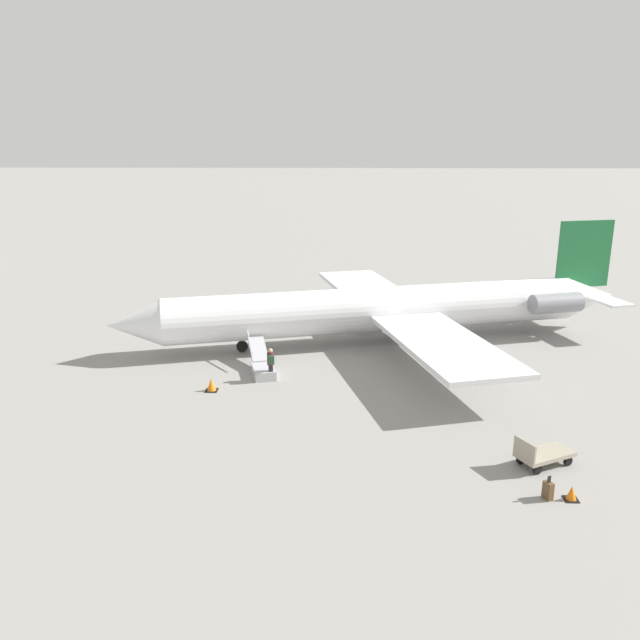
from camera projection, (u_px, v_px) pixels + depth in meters
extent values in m
plane|color=gray|center=(377.00, 342.00, 38.80)|extent=(600.00, 600.00, 0.00)
cylinder|color=white|center=(378.00, 309.00, 38.23)|extent=(25.70, 9.50, 2.72)
cone|color=white|center=(134.00, 324.00, 35.04)|extent=(3.60, 3.37, 2.67)
cone|color=white|center=(589.00, 296.00, 41.48)|extent=(4.12, 3.51, 2.67)
cube|color=#1E6B38|center=(584.00, 254.00, 40.55)|extent=(3.73, 1.22, 4.36)
cube|color=white|center=(585.00, 292.00, 41.34)|extent=(3.60, 7.79, 0.14)
cube|color=white|center=(444.00, 344.00, 32.20)|extent=(7.09, 11.65, 0.27)
cube|color=white|center=(365.00, 287.00, 44.94)|extent=(7.09, 11.65, 0.27)
cylinder|color=gray|center=(556.00, 303.00, 38.81)|extent=(3.48, 2.05, 1.23)
cylinder|color=gray|center=(523.00, 290.00, 42.40)|extent=(3.48, 2.05, 1.23)
cylinder|color=black|center=(242.00, 346.00, 36.85)|extent=(0.69, 0.34, 0.67)
cylinder|color=gray|center=(242.00, 339.00, 36.73)|extent=(0.12, 0.12, 0.21)
cylinder|color=black|center=(424.00, 340.00, 38.14)|extent=(0.69, 0.34, 0.67)
cylinder|color=gray|center=(425.00, 333.00, 38.02)|extent=(0.12, 0.12, 0.21)
cylinder|color=black|center=(410.00, 328.00, 40.43)|extent=(0.69, 0.34, 0.67)
cylinder|color=gray|center=(410.00, 322.00, 40.31)|extent=(0.12, 0.12, 0.21)
cube|color=#B2B2B7|center=(264.00, 372.00, 32.98)|extent=(1.54, 2.03, 0.50)
cube|color=#B2B2B7|center=(258.00, 349.00, 34.69)|extent=(1.46, 2.40, 0.84)
cube|color=#B2B2B7|center=(250.00, 341.00, 34.45)|extent=(0.65, 2.16, 0.78)
cube|color=#23232D|center=(271.00, 372.00, 32.40)|extent=(0.27, 0.32, 0.85)
cylinder|color=#4C1E23|center=(271.00, 359.00, 32.19)|extent=(0.36, 0.36, 0.65)
sphere|color=tan|center=(270.00, 351.00, 32.07)|extent=(0.24, 0.24, 0.24)
cube|color=#23472D|center=(271.00, 360.00, 31.93)|extent=(0.32, 0.25, 0.44)
cube|color=#9E937F|center=(545.00, 454.00, 23.81)|extent=(2.46, 1.99, 0.16)
cube|color=#9E937F|center=(525.00, 449.00, 23.26)|extent=(0.57, 1.01, 0.70)
cylinder|color=black|center=(537.00, 470.00, 23.18)|extent=(0.37, 0.27, 0.36)
cylinder|color=black|center=(521.00, 459.00, 23.95)|extent=(0.37, 0.27, 0.36)
cylinder|color=black|center=(568.00, 461.00, 23.81)|extent=(0.37, 0.27, 0.36)
cylinder|color=black|center=(551.00, 451.00, 24.58)|extent=(0.37, 0.27, 0.36)
cube|color=brown|center=(548.00, 491.00, 21.52)|extent=(0.35, 0.42, 0.64)
cube|color=black|center=(549.00, 479.00, 21.40)|extent=(0.13, 0.09, 0.24)
cube|color=black|center=(212.00, 390.00, 31.10)|extent=(0.60, 0.60, 0.03)
cone|color=orange|center=(211.00, 384.00, 31.01)|extent=(0.46, 0.46, 0.66)
cube|color=black|center=(571.00, 499.00, 21.55)|extent=(0.48, 0.48, 0.03)
cone|color=orange|center=(572.00, 493.00, 21.49)|extent=(0.37, 0.37, 0.52)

